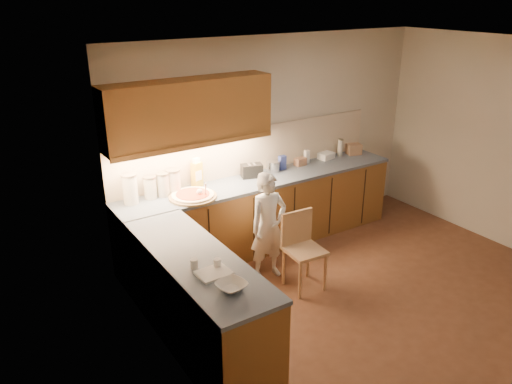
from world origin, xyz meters
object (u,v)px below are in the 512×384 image
Objects in this scene: child at (268,226)px; oil_jug at (197,174)px; toaster at (252,171)px; pizza_on_board at (193,196)px; wooden_chair at (302,245)px.

oil_jug is at bearing 117.51° from child.
toaster is at bearing -6.36° from oil_jug.
child is at bearing -92.91° from toaster.
pizza_on_board is 1.53× the size of oil_jug.
wooden_chair is 1.25m from toaster.
oil_jug is at bearing 55.09° from pizza_on_board.
oil_jug reaches higher than toaster.
pizza_on_board is at bearing -150.57° from toaster.
pizza_on_board is at bearing -124.91° from oil_jug.
child reaches higher than wooden_chair.
pizza_on_board is 0.63× the size of wooden_chair.
oil_jug is (0.20, 0.28, 0.14)m from pizza_on_board.
child is at bearing -63.40° from oil_jug.
oil_jug is (-0.43, 0.87, 0.45)m from child.
wooden_chair is at bearing -59.43° from child.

